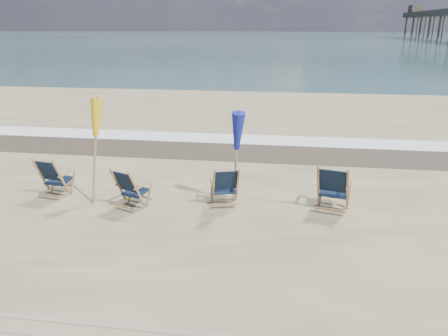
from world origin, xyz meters
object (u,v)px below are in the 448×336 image
at_px(beach_chair_0, 61,179).
at_px(beach_chair_2, 237,186).
at_px(umbrella_blue, 236,134).
at_px(beach_chair_1, 137,191).
at_px(umbrella_yellow, 92,124).
at_px(beach_chair_3, 347,190).

bearing_deg(beach_chair_0, beach_chair_2, -166.70).
xyz_separation_m(beach_chair_0, umbrella_blue, (4.09, 0.32, 1.15)).
relative_size(beach_chair_0, umbrella_blue, 0.47).
xyz_separation_m(beach_chair_1, umbrella_yellow, (-1.15, 0.54, 1.35)).
distance_m(beach_chair_3, umbrella_blue, 2.69).
xyz_separation_m(beach_chair_2, umbrella_yellow, (-3.29, -0.09, 1.35)).
height_order(beach_chair_3, umbrella_yellow, umbrella_yellow).
xyz_separation_m(beach_chair_3, umbrella_yellow, (-5.68, 0.03, 1.28)).
xyz_separation_m(beach_chair_0, beach_chair_2, (4.14, 0.19, -0.03)).
xyz_separation_m(beach_chair_1, beach_chair_3, (4.54, 0.51, 0.07)).
relative_size(beach_chair_1, beach_chair_2, 1.01).
height_order(beach_chair_0, beach_chair_3, beach_chair_3).
distance_m(beach_chair_0, beach_chair_2, 4.15).
height_order(beach_chair_1, beach_chair_2, beach_chair_1).
bearing_deg(umbrella_yellow, beach_chair_0, -173.34).
bearing_deg(umbrella_blue, beach_chair_1, -159.86).
relative_size(beach_chair_1, umbrella_yellow, 0.41).
bearing_deg(beach_chair_2, umbrella_blue, -82.73).
xyz_separation_m(beach_chair_0, beach_chair_1, (2.00, -0.45, -0.02)).
bearing_deg(umbrella_blue, beach_chair_0, -175.51).
bearing_deg(beach_chair_1, beach_chair_2, -140.23).
xyz_separation_m(beach_chair_2, umbrella_blue, (-0.06, 0.13, 1.17)).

